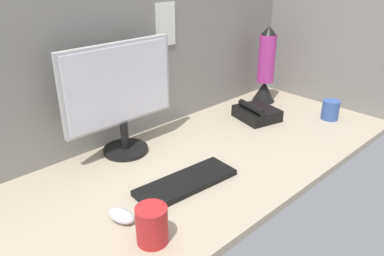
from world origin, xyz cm
name	(u,v)px	position (x,y,z in cm)	size (l,w,h in cm)	color
ground_plane	(211,155)	(0.00, 0.00, -1.50)	(180.00, 80.00, 3.00)	tan
cubicle_wall_back	(151,52)	(0.01, 37.50, 34.95)	(180.00, 5.50, 69.88)	gray
cubicle_wall_side	(330,37)	(87.50, 0.00, 34.94)	(5.00, 80.00, 69.88)	gray
monitor	(120,93)	(-25.02, 25.15, 24.97)	(47.64, 18.00, 44.41)	black
keyboard	(186,182)	(-23.85, -10.47, 1.00)	(37.00, 13.00, 2.00)	black
mouse	(121,216)	(-51.11, -11.12, 1.70)	(5.60, 9.60, 3.40)	silver
mug_ceramic_blue	(331,110)	(66.84, -16.30, 4.75)	(11.56, 8.18, 9.46)	#38569E
mug_red_plastic	(152,225)	(-49.98, -24.78, 5.62)	(8.97, 8.97, 11.25)	red
lava_lamp	(266,71)	(63.75, 21.26, 17.03)	(12.40, 12.40, 40.59)	black
desk_phone	(256,113)	(40.60, 8.49, 3.19)	(21.21, 22.65, 8.80)	black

